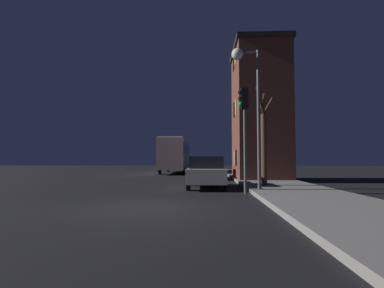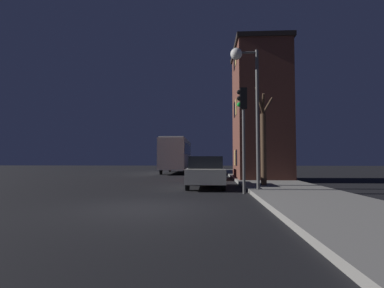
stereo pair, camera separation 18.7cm
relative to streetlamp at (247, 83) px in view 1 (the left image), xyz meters
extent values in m
plane|color=black|center=(-3.58, -4.18, -4.84)|extent=(120.00, 120.00, 0.00)
cube|color=slate|center=(1.94, -4.18, -4.75)|extent=(3.73, 60.00, 0.17)
cube|color=brown|center=(1.99, 8.16, -0.16)|extent=(3.43, 5.34, 9.00)
cube|color=black|center=(1.99, 8.16, 4.49)|extent=(3.67, 5.58, 0.30)
cube|color=black|center=(0.25, 7.56, -3.26)|extent=(0.03, 0.70, 1.10)
cube|color=#F2D172|center=(0.25, 8.76, -3.26)|extent=(0.03, 0.70, 1.10)
cube|color=#F2D172|center=(0.25, 7.56, 0.24)|extent=(0.03, 0.70, 1.10)
cube|color=black|center=(0.25, 8.76, 0.24)|extent=(0.03, 0.70, 1.10)
cube|color=#F2D172|center=(0.25, 7.56, 3.74)|extent=(0.03, 0.70, 1.10)
cube|color=black|center=(0.25, 8.76, 3.74)|extent=(0.03, 0.70, 1.10)
cylinder|color=#4C4C4C|center=(0.49, 0.00, -1.61)|extent=(0.14, 0.14, 6.11)
cylinder|color=#4C4C4C|center=(0.04, 0.00, 1.34)|extent=(0.90, 0.09, 0.09)
sphere|color=white|center=(-0.41, 0.00, 1.29)|extent=(0.52, 0.52, 0.52)
cylinder|color=#4C4C4C|center=(-0.15, -0.26, -3.02)|extent=(0.12, 0.12, 3.63)
cube|color=black|center=(-0.15, -0.26, -0.75)|extent=(0.30, 0.24, 0.90)
sphere|color=black|center=(-0.33, -0.26, -0.48)|extent=(0.20, 0.20, 0.20)
sphere|color=black|center=(-0.33, -0.26, -0.75)|extent=(0.20, 0.20, 0.20)
sphere|color=green|center=(-0.33, -0.26, -1.02)|extent=(0.20, 0.20, 0.20)
cylinder|color=#473323|center=(1.08, 1.97, -2.88)|extent=(0.28, 0.28, 3.56)
cylinder|color=#473323|center=(0.93, 1.77, -0.72)|extent=(0.44, 0.53, 0.82)
cylinder|color=#473323|center=(0.84, 1.49, -0.53)|extent=(0.63, 1.09, 1.21)
cylinder|color=#473323|center=(1.06, 1.74, -0.63)|extent=(0.19, 0.58, 0.99)
cylinder|color=#473323|center=(1.36, 2.18, -0.65)|extent=(0.70, 0.58, 0.96)
cube|color=beige|center=(-5.07, 18.65, -2.87)|extent=(2.44, 10.15, 2.96)
cube|color=black|center=(-5.07, 18.65, -2.34)|extent=(2.46, 9.33, 1.07)
cube|color=#B2B2B2|center=(-5.07, 18.65, -1.33)|extent=(2.32, 9.64, 0.12)
cylinder|color=black|center=(-3.94, 21.95, -4.36)|extent=(0.18, 0.96, 0.96)
cylinder|color=black|center=(-6.20, 21.95, -4.36)|extent=(0.18, 0.96, 0.96)
cylinder|color=black|center=(-3.94, 15.35, -4.36)|extent=(0.18, 0.96, 0.96)
cylinder|color=black|center=(-6.20, 15.35, -4.36)|extent=(0.18, 0.96, 0.96)
cube|color=beige|center=(-1.80, 2.31, -4.17)|extent=(1.85, 4.35, 0.69)
cube|color=black|center=(-1.80, 2.09, -3.53)|extent=(1.63, 2.26, 0.60)
cylinder|color=black|center=(-0.97, 3.72, -4.52)|extent=(0.18, 0.63, 0.63)
cylinder|color=black|center=(-2.64, 3.72, -4.52)|extent=(0.18, 0.63, 0.63)
cylinder|color=black|center=(-0.97, 0.89, -4.52)|extent=(0.18, 0.63, 0.63)
cylinder|color=black|center=(-2.64, 0.89, -4.52)|extent=(0.18, 0.63, 0.63)
cube|color=#B21E19|center=(-1.87, 9.16, -4.20)|extent=(1.70, 4.30, 0.56)
cube|color=black|center=(-1.87, 8.95, -3.64)|extent=(1.50, 2.24, 0.57)
cylinder|color=black|center=(-1.11, 10.56, -4.49)|extent=(0.18, 0.70, 0.70)
cylinder|color=black|center=(-2.63, 10.56, -4.49)|extent=(0.18, 0.70, 0.70)
cylinder|color=black|center=(-1.11, 7.76, -4.49)|extent=(0.18, 0.70, 0.70)
cylinder|color=black|center=(-2.63, 7.76, -4.49)|extent=(0.18, 0.70, 0.70)
cube|color=#B7BABF|center=(-1.76, 18.19, -4.23)|extent=(1.74, 4.55, 0.58)
cube|color=black|center=(-1.76, 17.96, -3.65)|extent=(1.53, 2.36, 0.59)
cylinder|color=black|center=(-0.98, 19.66, -4.52)|extent=(0.18, 0.63, 0.63)
cylinder|color=black|center=(-2.54, 19.66, -4.52)|extent=(0.18, 0.63, 0.63)
cylinder|color=black|center=(-0.98, 16.71, -4.52)|extent=(0.18, 0.63, 0.63)
cylinder|color=black|center=(-2.54, 16.71, -4.52)|extent=(0.18, 0.63, 0.63)
camera|label=1|loc=(-1.84, -13.12, -3.38)|focal=28.00mm
camera|label=2|loc=(-1.66, -13.11, -3.38)|focal=28.00mm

